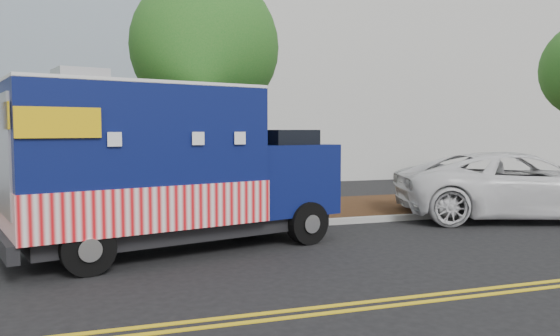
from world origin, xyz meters
name	(u,v)px	position (x,y,z in m)	size (l,w,h in m)	color
ground	(180,247)	(0.00, 0.00, 0.00)	(120.00, 120.00, 0.00)	black
curb	(171,231)	(0.00, 1.40, 0.07)	(120.00, 0.18, 0.15)	#9E9E99
mulch_strip	(161,217)	(0.00, 3.50, 0.07)	(120.00, 4.00, 0.15)	black
centerline_near	(231,317)	(0.00, -4.45, 0.01)	(120.00, 0.10, 0.01)	gold
centerline_far	(236,324)	(0.00, -4.70, 0.01)	(120.00, 0.10, 0.01)	gold
tree_b	(205,47)	(1.10, 2.89, 4.48)	(3.78, 3.78, 6.38)	#38281C
food_truck	(163,171)	(-0.34, -0.24, 1.57)	(6.94, 3.98, 3.46)	black
white_car	(519,185)	(9.14, 0.67, 0.90)	(2.97, 6.45, 1.79)	silver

